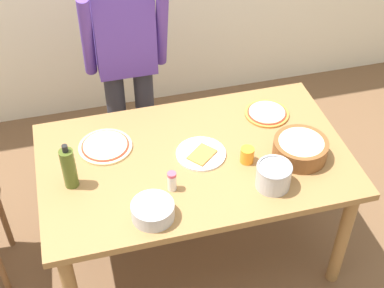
# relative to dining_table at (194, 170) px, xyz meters

# --- Properties ---
(ground) EXTENTS (8.00, 8.00, 0.00)m
(ground) POSITION_rel_dining_table_xyz_m (0.00, 0.00, -0.67)
(ground) COLOR brown
(dining_table) EXTENTS (1.60, 0.96, 0.76)m
(dining_table) POSITION_rel_dining_table_xyz_m (0.00, 0.00, 0.00)
(dining_table) COLOR olive
(dining_table) RESTS_ON ground
(person_cook) EXTENTS (0.49, 0.25, 1.62)m
(person_cook) POSITION_rel_dining_table_xyz_m (-0.22, 0.76, 0.27)
(person_cook) COLOR #2D2D38
(person_cook) RESTS_ON ground
(pizza_raw_on_board) EXTENTS (0.28, 0.28, 0.02)m
(pizza_raw_on_board) POSITION_rel_dining_table_xyz_m (-0.43, 0.19, 0.10)
(pizza_raw_on_board) COLOR beige
(pizza_raw_on_board) RESTS_ON dining_table
(pizza_cooked_on_tray) EXTENTS (0.25, 0.25, 0.02)m
(pizza_cooked_on_tray) POSITION_rel_dining_table_xyz_m (0.49, 0.24, 0.10)
(pizza_cooked_on_tray) COLOR #C67A33
(pizza_cooked_on_tray) RESTS_ON dining_table
(plate_with_slice) EXTENTS (0.26, 0.26, 0.02)m
(plate_with_slice) POSITION_rel_dining_table_xyz_m (0.04, 0.01, 0.10)
(plate_with_slice) COLOR white
(plate_with_slice) RESTS_ON dining_table
(popcorn_bowl) EXTENTS (0.28, 0.28, 0.11)m
(popcorn_bowl) POSITION_rel_dining_table_xyz_m (0.53, -0.13, 0.15)
(popcorn_bowl) COLOR brown
(popcorn_bowl) RESTS_ON dining_table
(mixing_bowl_steel) EXTENTS (0.20, 0.20, 0.08)m
(mixing_bowl_steel) POSITION_rel_dining_table_xyz_m (-0.29, -0.34, 0.13)
(mixing_bowl_steel) COLOR #B7B7BC
(mixing_bowl_steel) RESTS_ON dining_table
(olive_oil_bottle) EXTENTS (0.07, 0.07, 0.26)m
(olive_oil_bottle) POSITION_rel_dining_table_xyz_m (-0.63, -0.04, 0.20)
(olive_oil_bottle) COLOR #47561E
(olive_oil_bottle) RESTS_ON dining_table
(steel_pot) EXTENTS (0.17, 0.17, 0.13)m
(steel_pot) POSITION_rel_dining_table_xyz_m (0.32, -0.29, 0.16)
(steel_pot) COLOR #B7B7BC
(steel_pot) RESTS_ON dining_table
(cup_orange) EXTENTS (0.07, 0.07, 0.08)m
(cup_orange) POSITION_rel_dining_table_xyz_m (0.25, -0.09, 0.13)
(cup_orange) COLOR orange
(cup_orange) RESTS_ON dining_table
(salt_shaker) EXTENTS (0.04, 0.04, 0.11)m
(salt_shaker) POSITION_rel_dining_table_xyz_m (-0.16, -0.19, 0.14)
(salt_shaker) COLOR white
(salt_shaker) RESTS_ON dining_table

